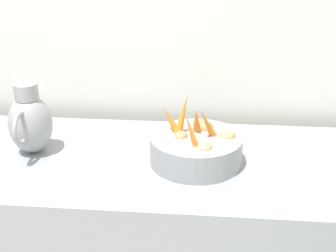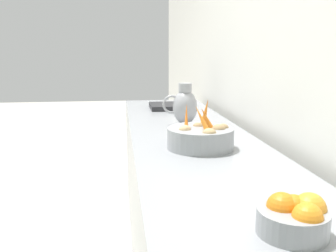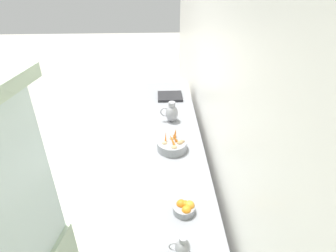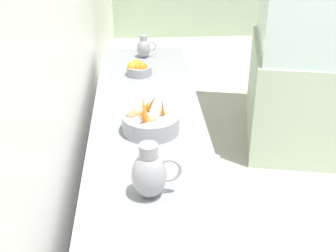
# 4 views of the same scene
# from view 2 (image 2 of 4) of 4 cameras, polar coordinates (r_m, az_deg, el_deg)

# --- Properties ---
(prep_counter) EXTENTS (0.65, 3.17, 0.87)m
(prep_counter) POSITION_cam_2_polar(r_m,az_deg,el_deg) (2.03, 4.16, -14.26)
(prep_counter) COLOR gray
(prep_counter) RESTS_ON ground_plane
(vegetable_colander) EXTENTS (0.31, 0.31, 0.23)m
(vegetable_colander) POSITION_cam_2_polar(r_m,az_deg,el_deg) (1.73, 5.06, -1.63)
(vegetable_colander) COLOR gray
(vegetable_colander) RESTS_ON prep_counter
(orange_bowl) EXTENTS (0.18, 0.18, 0.10)m
(orange_bowl) POSITION_cam_2_polar(r_m,az_deg,el_deg) (0.99, 18.95, -12.99)
(orange_bowl) COLOR gray
(orange_bowl) RESTS_ON prep_counter
(metal_pitcher_tall) EXTENTS (0.21, 0.15, 0.25)m
(metal_pitcher_tall) POSITION_cam_2_polar(r_m,az_deg,el_deg) (2.28, 2.56, 3.11)
(metal_pitcher_tall) COLOR #939399
(metal_pitcher_tall) RESTS_ON prep_counter
(counter_sink_basin) EXTENTS (0.34, 0.30, 0.04)m
(counter_sink_basin) POSITION_cam_2_polar(r_m,az_deg,el_deg) (2.91, 0.61, 3.06)
(counter_sink_basin) COLOR #232326
(counter_sink_basin) RESTS_ON prep_counter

